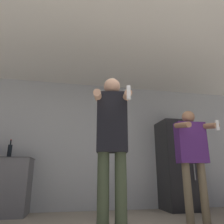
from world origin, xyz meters
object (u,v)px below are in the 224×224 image
Objects in this scene: bottle_green_wine at (10,151)px; refrigerator at (176,164)px; person_man_side at (192,151)px; person_woman_foreground at (112,141)px.

refrigerator is at bearing 1.11° from bottle_green_wine.
bottle_green_wine is at bearing -178.89° from refrigerator.
refrigerator is 3.14m from bottle_green_wine.
bottle_green_wine is 0.19× the size of person_man_side.
refrigerator is 1.06× the size of person_man_side.
person_woman_foreground reaches higher than refrigerator.
person_man_side is at bearing 27.93° from person_woman_foreground.
person_man_side reaches higher than bottle_green_wine.
person_woman_foreground is (1.45, -1.80, -0.05)m from bottle_green_wine.
person_woman_foreground is at bearing -132.16° from refrigerator.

